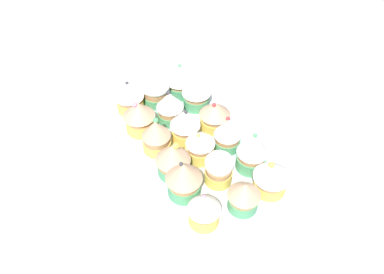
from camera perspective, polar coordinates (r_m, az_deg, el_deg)
name	(u,v)px	position (r cm, az deg, el deg)	size (l,w,h in cm)	color
ground_plane	(192,156)	(81.29, 0.00, -2.77)	(180.00, 180.00, 3.00)	#9E9EA3
baking_tray	(192,149)	(79.71, 0.00, -1.78)	(44.11, 24.60, 1.20)	silver
cupcake_0	(129,97)	(86.02, -9.20, 5.89)	(6.38, 6.38, 7.37)	#EFC651
cupcake_1	(139,116)	(80.63, -7.77, 3.07)	(6.68, 6.68, 7.93)	#EFC651
cupcake_2	(156,136)	(76.43, -5.26, 0.19)	(5.77, 5.77, 8.03)	#EFC651
cupcake_3	(173,159)	(72.13, -2.79, -3.19)	(6.64, 6.64, 7.93)	#4C9E6B
cupcake_4	(184,178)	(68.85, -1.18, -6.07)	(6.67, 6.67, 8.28)	#4C9E6B
cupcake_5	(204,208)	(65.74, 1.81, -10.43)	(5.75, 5.75, 7.54)	#EFC651
cupcake_6	(155,90)	(87.28, -5.44, 6.92)	(6.59, 6.59, 6.97)	#4C9E6B
cupcake_7	(170,107)	(82.28, -3.30, 4.46)	(5.82, 5.82, 7.94)	#4C9E6B
cupcake_8	(183,125)	(77.73, -1.31, 1.75)	(6.16, 6.16, 8.22)	#EFC651
cupcake_9	(199,146)	(74.53, 0.99, -1.27)	(5.75, 5.75, 7.38)	#EFC651
cupcake_10	(217,169)	(71.07, 3.73, -4.72)	(5.36, 5.36, 7.34)	#EFC651
cupcake_11	(244,195)	(68.26, 7.64, -8.49)	(5.87, 5.87, 6.51)	#4C9E6B
cupcake_12	(179,80)	(89.09, -1.86, 8.41)	(6.70, 6.70, 7.90)	#4C9E6B
cupcake_13	(196,92)	(85.76, 0.64, 6.60)	(6.41, 6.41, 7.42)	#4C9E6B
cupcake_14	(215,114)	(81.00, 3.36, 3.34)	(6.52, 6.52, 7.16)	#EFC651
cupcake_15	(228,134)	(76.94, 5.25, 0.50)	(5.48, 5.48, 7.81)	#4C9E6B
cupcake_16	(252,152)	(73.64, 8.81, -2.21)	(5.86, 5.86, 8.46)	#4C9E6B
cupcake_17	(272,176)	(71.09, 11.61, -5.67)	(6.75, 6.75, 7.51)	#EFC651
napkin	(163,57)	(104.90, -4.35, 11.58)	(15.46, 13.01, 0.60)	white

